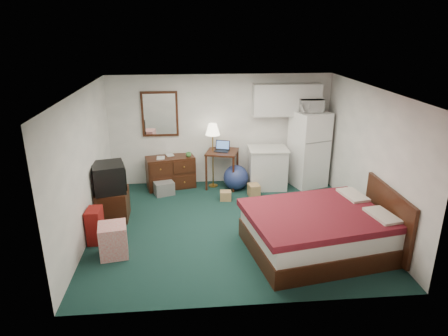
{
  "coord_description": "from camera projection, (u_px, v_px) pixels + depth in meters",
  "views": [
    {
      "loc": [
        -0.72,
        -6.57,
        3.5
      ],
      "look_at": [
        -0.11,
        0.12,
        1.09
      ],
      "focal_mm": 32.0,
      "sensor_mm": 36.0,
      "label": 1
    }
  ],
  "objects": [
    {
      "name": "floor_lamp",
      "position": [
        213.0,
        156.0,
        8.97
      ],
      "size": [
        0.36,
        0.36,
        1.47
      ],
      "primitive_type": null,
      "rotation": [
        0.0,
        0.0,
        0.15
      ],
      "color": "#BF8930",
      "rests_on": "floor"
    },
    {
      "name": "dresser",
      "position": [
        171.0,
        172.0,
        9.04
      ],
      "size": [
        1.14,
        0.71,
        0.72
      ],
      "primitive_type": null,
      "rotation": [
        0.0,
        0.0,
        0.23
      ],
      "color": "black",
      "rests_on": "floor"
    },
    {
      "name": "microwave",
      "position": [
        311.0,
        104.0,
        8.67
      ],
      "size": [
        0.52,
        0.32,
        0.34
      ],
      "primitive_type": "imported",
      "rotation": [
        0.0,
        0.0,
        0.07
      ],
      "color": "white",
      "rests_on": "fridge"
    },
    {
      "name": "tv_stand",
      "position": [
        113.0,
        204.0,
        7.59
      ],
      "size": [
        0.59,
        0.64,
        0.57
      ],
      "primitive_type": null,
      "rotation": [
        0.0,
        0.0,
        0.03
      ],
      "color": "black",
      "rests_on": "floor"
    },
    {
      "name": "ceiling",
      "position": [
        232.0,
        90.0,
        6.56
      ],
      "size": [
        5.0,
        4.5,
        0.01
      ],
      "primitive_type": "cube",
      "color": "silver",
      "rests_on": "walls"
    },
    {
      "name": "file_bin",
      "position": [
        164.0,
        188.0,
        8.71
      ],
      "size": [
        0.49,
        0.42,
        0.29
      ],
      "primitive_type": null,
      "rotation": [
        0.0,
        0.0,
        0.33
      ],
      "color": "slate",
      "rests_on": "floor"
    },
    {
      "name": "headboard",
      "position": [
        387.0,
        217.0,
        6.49
      ],
      "size": [
        0.06,
        1.56,
        1.0
      ],
      "primitive_type": null,
      "color": "black",
      "rests_on": "walls"
    },
    {
      "name": "crt_tv",
      "position": [
        109.0,
        177.0,
        7.4
      ],
      "size": [
        0.71,
        0.74,
        0.53
      ],
      "primitive_type": null,
      "rotation": [
        0.0,
        0.0,
        0.24
      ],
      "color": "black",
      "rests_on": "tv_stand"
    },
    {
      "name": "suitcase",
      "position": [
        95.0,
        225.0,
        6.75
      ],
      "size": [
        0.24,
        0.38,
        0.6
      ],
      "primitive_type": null,
      "rotation": [
        0.0,
        0.0,
        -0.02
      ],
      "color": "#5A090C",
      "rests_on": "floor"
    },
    {
      "name": "floor",
      "position": [
        231.0,
        225.0,
        7.4
      ],
      "size": [
        5.0,
        4.5,
        0.01
      ],
      "primitive_type": "cube",
      "color": "black",
      "rests_on": "ground"
    },
    {
      "name": "fridge",
      "position": [
        309.0,
        149.0,
        9.04
      ],
      "size": [
        0.89,
        0.89,
        1.71
      ],
      "primitive_type": null,
      "rotation": [
        0.0,
        0.0,
        0.31
      ],
      "color": "white",
      "rests_on": "floor"
    },
    {
      "name": "walls",
      "position": [
        231.0,
        162.0,
        6.98
      ],
      "size": [
        5.01,
        4.51,
        2.5
      ],
      "color": "silver",
      "rests_on": "floor"
    },
    {
      "name": "laptop",
      "position": [
        222.0,
        147.0,
        8.86
      ],
      "size": [
        0.38,
        0.34,
        0.22
      ],
      "primitive_type": null,
      "rotation": [
        0.0,
        0.0,
        -0.32
      ],
      "color": "black",
      "rests_on": "desk"
    },
    {
      "name": "exercise_ball",
      "position": [
        236.0,
        177.0,
        8.95
      ],
      "size": [
        0.7,
        0.7,
        0.56
      ],
      "primitive_type": "sphere",
      "rotation": [
        0.0,
        0.0,
        -0.29
      ],
      "color": "navy",
      "rests_on": "floor"
    },
    {
      "name": "book_a",
      "position": [
        156.0,
        153.0,
        8.77
      ],
      "size": [
        0.18,
        0.02,
        0.24
      ],
      "primitive_type": "imported",
      "rotation": [
        0.0,
        0.0,
        0.02
      ],
      "color": "#A27954",
      "rests_on": "dresser"
    },
    {
      "name": "cardboard_box_b",
      "position": [
        254.0,
        190.0,
        8.62
      ],
      "size": [
        0.26,
        0.3,
        0.27
      ],
      "primitive_type": null,
      "rotation": [
        0.0,
        0.0,
        0.14
      ],
      "color": "#A27954",
      "rests_on": "floor"
    },
    {
      "name": "cardboard_box_a",
      "position": [
        226.0,
        196.0,
        8.44
      ],
      "size": [
        0.25,
        0.22,
        0.2
      ],
      "primitive_type": null,
      "rotation": [
        0.0,
        0.0,
        -0.09
      ],
      "color": "#A27954",
      "rests_on": "floor"
    },
    {
      "name": "desk",
      "position": [
        222.0,
        169.0,
        9.07
      ],
      "size": [
        0.82,
        0.82,
        0.85
      ],
      "primitive_type": null,
      "rotation": [
        0.0,
        0.0,
        -0.27
      ],
      "color": "black",
      "rests_on": "floor"
    },
    {
      "name": "upper_cabinets",
      "position": [
        287.0,
        100.0,
        8.81
      ],
      "size": [
        1.5,
        0.35,
        0.7
      ],
      "primitive_type": null,
      "color": "silver",
      "rests_on": "walls"
    },
    {
      "name": "retail_box",
      "position": [
        113.0,
        240.0,
        6.35
      ],
      "size": [
        0.5,
        0.5,
        0.54
      ],
      "primitive_type": null,
      "rotation": [
        0.0,
        0.0,
        0.17
      ],
      "color": "silver",
      "rests_on": "floor"
    },
    {
      "name": "bed",
      "position": [
        318.0,
        232.0,
        6.47
      ],
      "size": [
        2.42,
        2.03,
        0.69
      ],
      "primitive_type": null,
      "rotation": [
        0.0,
        0.0,
        0.18
      ],
      "color": "#550914",
      "rests_on": "floor"
    },
    {
      "name": "kitchen_counter",
      "position": [
        267.0,
        169.0,
        9.01
      ],
      "size": [
        0.84,
        0.65,
        0.9
      ],
      "primitive_type": null,
      "rotation": [
        0.0,
        0.0,
        -0.03
      ],
      "color": "silver",
      "rests_on": "floor"
    },
    {
      "name": "mirror",
      "position": [
        160.0,
        114.0,
        8.81
      ],
      "size": [
        0.8,
        0.06,
        1.0
      ],
      "primitive_type": null,
      "color": "white",
      "rests_on": "walls"
    },
    {
      "name": "book_b",
      "position": [
        166.0,
        151.0,
        8.95
      ],
      "size": [
        0.16,
        0.07,
        0.22
      ],
      "primitive_type": "imported",
      "rotation": [
        0.0,
        0.0,
        0.3
      ],
      "color": "#A27954",
      "rests_on": "dresser"
    },
    {
      "name": "mug",
      "position": [
        189.0,
        154.0,
        8.91
      ],
      "size": [
        0.13,
        0.11,
        0.12
      ],
      "primitive_type": "imported",
      "rotation": [
        0.0,
        0.0,
        -0.09
      ],
      "color": "#4B9644",
      "rests_on": "dresser"
    }
  ]
}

